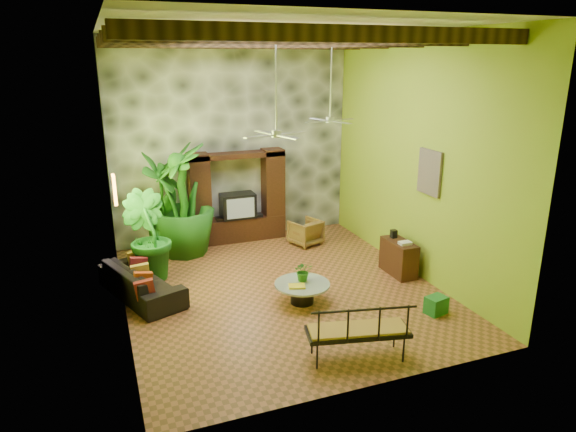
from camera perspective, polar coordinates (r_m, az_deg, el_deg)
name	(u,v)px	position (r m, az deg, el deg)	size (l,w,h in m)	color
ground	(280,289)	(10.51, -0.87, -8.06)	(7.00, 7.00, 0.00)	brown
ceiling	(279,27)	(9.53, -1.02, 20.29)	(6.00, 7.00, 0.02)	silver
back_wall	(232,141)	(13.01, -6.25, 8.31)	(6.00, 0.02, 5.00)	#93B128
left_wall	(113,180)	(9.17, -18.91, 3.76)	(0.02, 7.00, 5.00)	#93B128
right_wall	(415,157)	(11.08, 13.90, 6.37)	(0.02, 7.00, 5.00)	#93B128
stone_accent_wall	(233,141)	(12.95, -6.18, 8.27)	(5.98, 0.10, 4.98)	#323639
ceiling_beams	(279,40)	(9.52, -1.01, 18.97)	(5.95, 5.36, 0.22)	#3C2613
entertainment_center	(238,204)	(12.99, -5.62, 1.38)	(2.40, 0.55, 2.30)	black
ceiling_fan_front	(276,122)	(9.13, -1.30, 10.38)	(1.28, 1.28, 1.86)	#B2B2B6
ceiling_fan_back	(330,110)	(11.29, 4.73, 11.63)	(1.28, 1.28, 1.86)	#B2B2B6
wall_art_mask	(114,190)	(10.23, -18.73, 2.79)	(0.06, 0.32, 0.55)	#BC9616
wall_art_painting	(430,172)	(10.62, 15.47, 4.69)	(0.06, 0.70, 0.90)	#254888
sofa	(141,281)	(10.45, -15.99, -7.01)	(2.18, 0.85, 0.64)	black
wicker_armchair	(305,232)	(12.82, 1.95, -1.79)	(0.68, 0.70, 0.63)	olive
tall_plant_a	(163,205)	(12.24, -13.75, 1.23)	(1.29, 0.87, 2.45)	#1D5D18
tall_plant_b	(147,236)	(11.03, -15.43, -2.17)	(1.04, 0.84, 1.89)	#1A6420
tall_plant_c	(182,200)	(12.18, -11.68, 1.78)	(1.48, 1.48, 2.64)	#206219
coffee_table	(302,290)	(9.85, 1.59, -8.23)	(1.05, 1.05, 0.40)	black
centerpiece_plant	(303,271)	(9.82, 1.72, -6.12)	(0.36, 0.31, 0.40)	#28691B
yellow_tray	(297,286)	(9.63, 0.99, -7.81)	(0.30, 0.22, 0.03)	#F7FD1B
iron_bench	(360,329)	(8.05, 8.04, -12.35)	(1.66, 0.91, 0.57)	black
side_console	(399,258)	(11.32, 12.20, -4.53)	(0.42, 0.92, 0.74)	#351E10
green_bin	(436,305)	(9.87, 16.13, -9.49)	(0.37, 0.28, 0.33)	#1D6E2C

